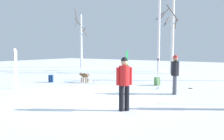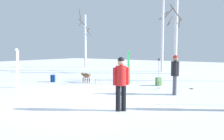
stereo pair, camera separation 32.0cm
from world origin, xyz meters
name	(u,v)px [view 2 (the right image)]	position (x,y,z in m)	size (l,w,h in m)	color
ground_plane	(90,99)	(0.00, 0.00, 0.00)	(60.00, 60.00, 0.00)	white
person_0	(175,72)	(2.40, 2.80, 0.98)	(0.34, 0.49, 1.72)	#4C4C56
person_1	(121,80)	(1.92, -0.70, 0.98)	(0.39, 0.41, 1.72)	black
dog	(86,76)	(-3.23, 3.35, 0.39)	(0.89, 0.29, 0.57)	brown
ski_pair_planted_0	(17,68)	(-4.78, -0.08, 0.99)	(0.06, 0.22, 1.99)	white
ski_pair_planted_1	(129,67)	(-0.79, 4.24, 0.94)	(0.11, 0.21, 1.89)	green
ski_pair_lying_0	(191,89)	(2.62, 4.49, 0.01)	(0.75, 1.76, 0.05)	white
ski_poles_0	(159,73)	(1.33, 3.52, 0.81)	(0.07, 0.23, 1.52)	#B2B2BC
backpack_0	(53,78)	(-4.91, 2.29, 0.21)	(0.34, 0.34, 0.44)	#1E4C99
backpack_1	(158,82)	(0.81, 4.70, 0.21)	(0.34, 0.32, 0.44)	#4C7F3F
water_bottle_0	(96,82)	(-2.32, 3.16, 0.12)	(0.07, 0.07, 0.25)	silver
water_bottle_1	(123,90)	(0.27, 2.00, 0.10)	(0.06, 0.06, 0.22)	#1E72BF
birch_tree_0	(85,39)	(-10.84, 11.70, 3.03)	(1.31, 1.29, 6.32)	silver
birch_tree_1	(163,24)	(-2.18, 12.19, 4.15)	(1.58, 1.59, 7.92)	silver
birch_tree_2	(176,31)	(-0.61, 11.16, 3.42)	(1.35, 1.34, 6.58)	silver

